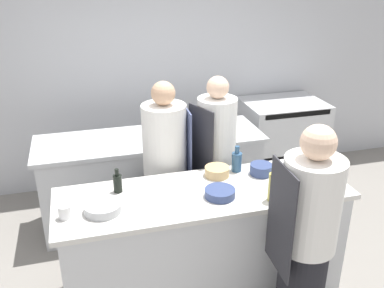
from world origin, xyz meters
TOP-DOWN VIEW (x-y plane):
  - ground_plane at (0.00, 0.00)m, footprint 16.00×16.00m
  - wall_back at (0.00, 2.13)m, footprint 8.00×0.06m
  - prep_counter at (0.00, 0.00)m, footprint 2.26×0.73m
  - pass_counter at (-0.20, 1.19)m, footprint 2.27×0.72m
  - oven_range at (1.53, 1.71)m, footprint 0.96×0.74m
  - chef_at_prep_near at (0.54, -0.61)m, footprint 0.42×0.40m
  - chef_at_stove at (-0.17, 0.64)m, footprint 0.41×0.39m
  - chef_at_pass_far at (0.30, 0.62)m, footprint 0.41×0.40m
  - bottle_olive_oil at (0.45, -0.26)m, footprint 0.08×0.08m
  - bottle_vinegar at (-0.64, 0.17)m, footprint 0.07×0.07m
  - bottle_wine at (0.36, 0.26)m, footprint 0.08×0.08m
  - bottle_cooking_oil at (0.97, 0.01)m, footprint 0.08×0.08m
  - bottle_sauce at (0.68, -0.13)m, footprint 0.09×0.09m
  - bowl_mixing_large at (-0.77, -0.08)m, footprint 0.27×0.27m
  - bowl_prep_small at (0.09, -0.11)m, footprint 0.23×0.23m
  - bowl_ceramic_blue at (0.54, 0.15)m, footprint 0.19×0.19m
  - bowl_wooden_salad at (0.18, 0.22)m, footprint 0.20×0.20m
  - cup at (-1.03, -0.10)m, footprint 0.09×0.09m

SIDE VIEW (x-z plane):
  - ground_plane at x=0.00m, z-range 0.00..0.00m
  - prep_counter at x=0.00m, z-range 0.00..0.93m
  - pass_counter at x=-0.20m, z-range 0.00..0.93m
  - oven_range at x=1.53m, z-range 0.00..0.99m
  - chef_at_prep_near at x=0.54m, z-range -0.01..1.63m
  - chef_at_stove at x=-0.17m, z-range -0.01..1.63m
  - chef_at_pass_far at x=0.30m, z-range 0.00..1.65m
  - bowl_prep_small at x=0.09m, z-range 0.93..0.99m
  - bowl_mixing_large at x=-0.77m, z-range 0.93..0.99m
  - bowl_wooden_salad at x=0.18m, z-range 0.93..1.00m
  - bowl_ceramic_blue at x=0.54m, z-range 0.93..1.01m
  - cup at x=-1.03m, z-range 0.93..1.02m
  - bottle_cooking_oil at x=0.97m, z-range 0.91..1.10m
  - bottle_vinegar at x=-0.64m, z-range 0.91..1.10m
  - bottle_wine at x=0.36m, z-range 0.90..1.13m
  - bottle_sauce at x=0.68m, z-range 0.90..1.19m
  - bottle_olive_oil at x=0.45m, z-range 0.90..1.19m
  - wall_back at x=0.00m, z-range 0.00..2.80m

